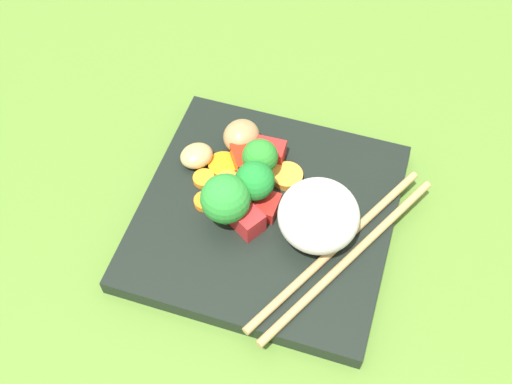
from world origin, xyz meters
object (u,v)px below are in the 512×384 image
square_plate (266,216)px  chopstick_pair (343,252)px  rice_mound (319,216)px  broccoli_floret_1 (254,182)px  carrot_slice_4 (205,201)px

square_plate → chopstick_pair: 8.49cm
rice_mound → broccoli_floret_1: bearing=167.9°
broccoli_floret_1 → carrot_slice_4: 5.52cm
rice_mound → chopstick_pair: size_ratio=0.34×
broccoli_floret_1 → chopstick_pair: 10.34cm
square_plate → rice_mound: bearing=-8.5°
square_plate → carrot_slice_4: 6.08cm
square_plate → chopstick_pair: (8.10, -2.19, 1.29)cm
square_plate → carrot_slice_4: bearing=-168.1°
square_plate → broccoli_floret_1: 4.33cm
rice_mound → chopstick_pair: (2.96, -1.41, -2.53)cm
rice_mound → carrot_slice_4: size_ratio=3.50×
carrot_slice_4 → chopstick_pair: chopstick_pair is taller
square_plate → rice_mound: 6.45cm
rice_mound → carrot_slice_4: bearing=-177.6°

